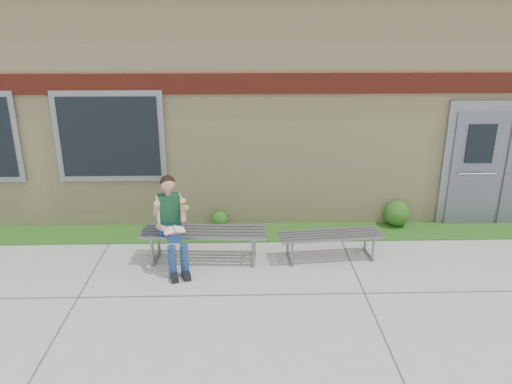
{
  "coord_description": "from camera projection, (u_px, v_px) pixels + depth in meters",
  "views": [
    {
      "loc": [
        -0.7,
        -5.58,
        3.7
      ],
      "look_at": [
        -0.5,
        1.7,
        1.1
      ],
      "focal_mm": 35.0,
      "sensor_mm": 36.0,
      "label": 1
    }
  ],
  "objects": [
    {
      "name": "ground",
      "position": [
        298.0,
        315.0,
        6.51
      ],
      "size": [
        80.0,
        80.0,
        0.0
      ],
      "primitive_type": "plane",
      "color": "#9E9E99",
      "rests_on": "ground"
    },
    {
      "name": "grass_strip",
      "position": [
        282.0,
        232.0,
        8.96
      ],
      "size": [
        16.0,
        0.8,
        0.02
      ],
      "primitive_type": "cube",
      "color": "#285216",
      "rests_on": "ground"
    },
    {
      "name": "school_building",
      "position": [
        272.0,
        88.0,
        11.44
      ],
      "size": [
        16.2,
        6.22,
        4.2
      ],
      "color": "beige",
      "rests_on": "ground"
    },
    {
      "name": "bench_left",
      "position": [
        204.0,
        237.0,
        7.85
      ],
      "size": [
        1.98,
        0.65,
        0.51
      ],
      "rotation": [
        0.0,
        0.0,
        -0.06
      ],
      "color": "slate",
      "rests_on": "ground"
    },
    {
      "name": "bench_right",
      "position": [
        330.0,
        239.0,
        7.93
      ],
      "size": [
        1.67,
        0.62,
        0.42
      ],
      "rotation": [
        0.0,
        0.0,
        0.1
      ],
      "color": "slate",
      "rests_on": "ground"
    },
    {
      "name": "girl",
      "position": [
        172.0,
        221.0,
        7.52
      ],
      "size": [
        0.6,
        0.88,
        1.44
      ],
      "rotation": [
        0.0,
        0.0,
        0.3
      ],
      "color": "navy",
      "rests_on": "ground"
    },
    {
      "name": "shrub_mid",
      "position": [
        220.0,
        219.0,
        9.11
      ],
      "size": [
        0.3,
        0.3,
        0.3
      ],
      "primitive_type": "sphere",
      "color": "#285216",
      "rests_on": "grass_strip"
    },
    {
      "name": "shrub_east",
      "position": [
        397.0,
        213.0,
        9.17
      ],
      "size": [
        0.47,
        0.47,
        0.47
      ],
      "primitive_type": "sphere",
      "color": "#285216",
      "rests_on": "grass_strip"
    }
  ]
}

